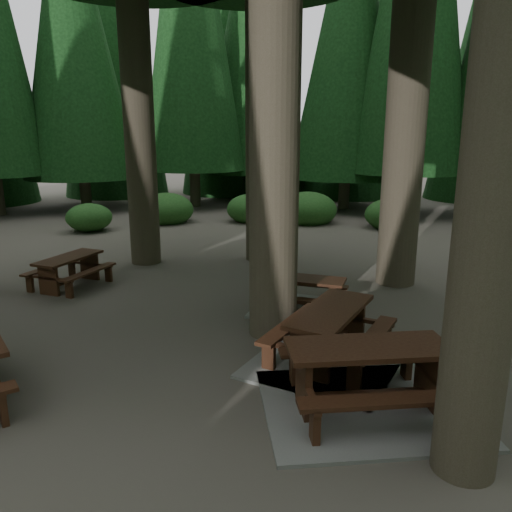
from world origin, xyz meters
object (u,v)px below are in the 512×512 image
at_px(picnic_table_f, 330,342).
at_px(picnic_table_a, 366,386).
at_px(picnic_table_c, 305,300).
at_px(picnic_table_b, 70,267).

bearing_deg(picnic_table_f, picnic_table_a, -140.30).
bearing_deg(picnic_table_f, picnic_table_c, 33.15).
bearing_deg(picnic_table_a, picnic_table_f, 94.91).
bearing_deg(picnic_table_b, picnic_table_c, -84.66).
relative_size(picnic_table_b, picnic_table_c, 0.79).
height_order(picnic_table_a, picnic_table_b, picnic_table_a).
distance_m(picnic_table_b, picnic_table_c, 5.52).
bearing_deg(picnic_table_b, picnic_table_f, -103.33).
xyz_separation_m(picnic_table_a, picnic_table_f, (-0.80, 1.20, -0.02)).
distance_m(picnic_table_b, picnic_table_f, 6.68).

